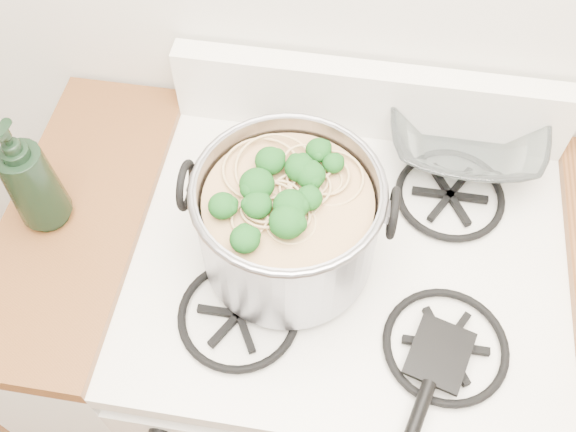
{
  "coord_description": "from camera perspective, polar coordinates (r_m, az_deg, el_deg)",
  "views": [
    {
      "loc": [
        -0.02,
        0.69,
        1.89
      ],
      "look_at": [
        -0.11,
        1.24,
        1.04
      ],
      "focal_mm": 40.0,
      "sensor_mm": 36.0,
      "label": 1
    }
  ],
  "objects": [
    {
      "name": "counter_left",
      "position": [
        1.62,
        -14.07,
        -8.65
      ],
      "size": [
        0.25,
        0.65,
        0.92
      ],
      "color": "silver",
      "rests_on": "ground"
    },
    {
      "name": "gas_range",
      "position": [
        1.56,
        4.11,
        -12.08
      ],
      "size": [
        0.76,
        0.66,
        0.92
      ],
      "color": "white",
      "rests_on": "ground"
    },
    {
      "name": "stock_pot",
      "position": [
        1.03,
        -0.0,
        -0.58
      ],
      "size": [
        0.33,
        0.3,
        0.2
      ],
      "color": "gray",
      "rests_on": "gas_range"
    },
    {
      "name": "bottle",
      "position": [
        1.15,
        -22.13,
        3.36
      ],
      "size": [
        0.11,
        0.11,
        0.24
      ],
      "primitive_type": "imported",
      "rotation": [
        0.0,
        0.0,
        -0.17
      ],
      "color": "black",
      "rests_on": "counter_left"
    },
    {
      "name": "spatula",
      "position": [
        1.05,
        13.42,
        -11.64
      ],
      "size": [
        0.36,
        0.38,
        0.02
      ],
      "primitive_type": null,
      "rotation": [
        0.0,
        0.0,
        -0.28
      ],
      "color": "black",
      "rests_on": "gas_range"
    },
    {
      "name": "glass_bowl",
      "position": [
        1.29,
        15.36,
        6.84
      ],
      "size": [
        0.12,
        0.12,
        0.03
      ],
      "primitive_type": "imported",
      "rotation": [
        0.0,
        0.0,
        0.0
      ],
      "color": "white",
      "rests_on": "gas_range"
    }
  ]
}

